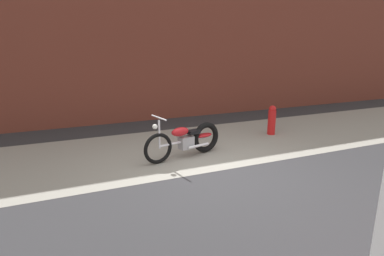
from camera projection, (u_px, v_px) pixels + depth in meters
The scene contains 5 objects.
ground_plane at pixel (216, 171), 6.35m from camera, with size 80.00×80.00×0.00m, color #2D2D30.
sidewalk_slab at pixel (184, 147), 7.90m from camera, with size 36.00×3.50×0.01m, color gray.
brick_building_wall at pixel (145, 40), 10.31m from camera, with size 36.00×0.50×5.30m, color brown.
motorcycle_red at pixel (189, 140), 7.13m from camera, with size 1.98×0.71×1.03m.
fire_hydrant at pixel (272, 120), 8.93m from camera, with size 0.22×0.22×0.84m.
Camera 1 is at (-2.77, -5.25, 2.45)m, focal length 29.34 mm.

